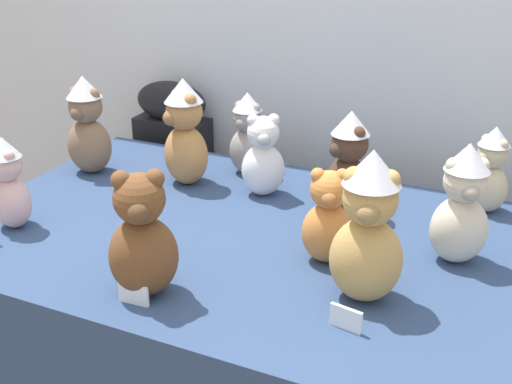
% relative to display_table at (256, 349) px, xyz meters
% --- Properties ---
extents(display_table, '(1.58, 0.98, 0.73)m').
position_rel_display_table_xyz_m(display_table, '(0.00, 0.00, 0.00)').
color(display_table, navy).
rests_on(display_table, ground_plane).
extents(instrument_case, '(0.28, 0.13, 0.93)m').
position_rel_display_table_xyz_m(instrument_case, '(-0.63, 0.62, 0.10)').
color(instrument_case, black).
rests_on(instrument_case, ground_plane).
extents(teddy_bear_mocha, '(0.15, 0.13, 0.31)m').
position_rel_display_table_xyz_m(teddy_bear_mocha, '(-0.66, 0.17, 0.52)').
color(teddy_bear_mocha, '#7F6047').
rests_on(teddy_bear_mocha, display_table).
extents(teddy_bear_honey, '(0.18, 0.16, 0.34)m').
position_rel_display_table_xyz_m(teddy_bear_honey, '(0.34, -0.17, 0.53)').
color(teddy_bear_honey, tan).
rests_on(teddy_bear_honey, display_table).
extents(teddy_bear_caramel, '(0.19, 0.18, 0.33)m').
position_rel_display_table_xyz_m(teddy_bear_caramel, '(-0.34, 0.22, 0.53)').
color(teddy_bear_caramel, '#B27A42').
rests_on(teddy_bear_caramel, display_table).
extents(teddy_bear_ash, '(0.12, 0.11, 0.26)m').
position_rel_display_table_xyz_m(teddy_bear_ash, '(-0.20, 0.37, 0.49)').
color(teddy_bear_ash, gray).
rests_on(teddy_bear_ash, display_table).
extents(teddy_bear_cocoa, '(0.17, 0.17, 0.30)m').
position_rel_display_table_xyz_m(teddy_bear_cocoa, '(0.17, 0.22, 0.51)').
color(teddy_bear_cocoa, '#4C3323').
rests_on(teddy_bear_cocoa, display_table).
extents(teddy_bear_sand, '(0.14, 0.14, 0.25)m').
position_rel_display_table_xyz_m(teddy_bear_sand, '(0.52, 0.40, 0.49)').
color(teddy_bear_sand, '#CCB78E').
rests_on(teddy_bear_sand, display_table).
extents(teddy_bear_cream, '(0.17, 0.16, 0.30)m').
position_rel_display_table_xyz_m(teddy_bear_cream, '(0.49, 0.08, 0.51)').
color(teddy_bear_cream, beige).
rests_on(teddy_bear_cream, display_table).
extents(teddy_bear_blush, '(0.14, 0.13, 0.25)m').
position_rel_display_table_xyz_m(teddy_bear_blush, '(-0.60, -0.22, 0.49)').
color(teddy_bear_blush, beige).
rests_on(teddy_bear_blush, display_table).
extents(teddy_bear_snow, '(0.16, 0.15, 0.25)m').
position_rel_display_table_xyz_m(teddy_bear_snow, '(-0.09, 0.24, 0.48)').
color(teddy_bear_snow, white).
rests_on(teddy_bear_snow, display_table).
extents(teddy_bear_ginger, '(0.15, 0.14, 0.24)m').
position_rel_display_table_xyz_m(teddy_bear_ginger, '(0.21, -0.05, 0.48)').
color(teddy_bear_ginger, '#D17F3D').
rests_on(teddy_bear_ginger, display_table).
extents(teddy_bear_chestnut, '(0.19, 0.19, 0.29)m').
position_rel_display_table_xyz_m(teddy_bear_chestnut, '(-0.10, -0.35, 0.50)').
color(teddy_bear_chestnut, brown).
rests_on(teddy_bear_chestnut, display_table).
extents(name_card_front_left, '(0.07, 0.02, 0.05)m').
position_rel_display_table_xyz_m(name_card_front_left, '(0.34, -0.30, 0.39)').
color(name_card_front_left, white).
rests_on(name_card_front_left, display_table).
extents(name_card_front_right, '(0.07, 0.01, 0.05)m').
position_rel_display_table_xyz_m(name_card_front_right, '(-0.10, -0.40, 0.39)').
color(name_card_front_right, white).
rests_on(name_card_front_right, display_table).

